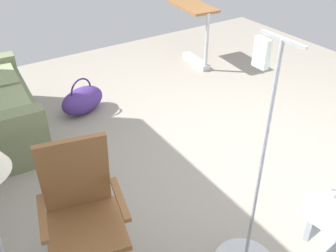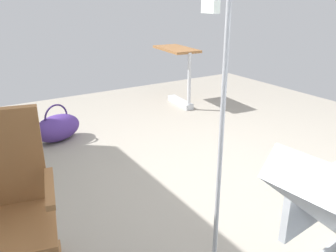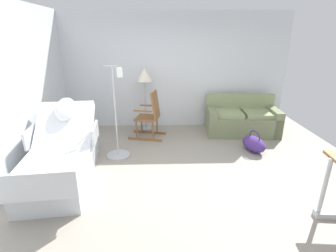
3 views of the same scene
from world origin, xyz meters
name	(u,v)px [view 1 (image 1 of 3)]	position (x,y,z in m)	size (l,w,h in m)	color
ground_plane	(222,151)	(0.00, 0.00, 0.00)	(6.49, 6.49, 0.00)	gray
rocking_chair	(83,216)	(-0.56, 1.67, 0.50)	(0.85, 0.63, 1.05)	brown
overbed_table	(195,28)	(1.95, -1.09, 0.53)	(0.86, 0.48, 0.84)	#B2B5BA
duffel_bag	(82,100)	(1.50, 0.87, 0.15)	(0.49, 0.63, 0.43)	#472D7A
iv_pole	(247,241)	(-1.14, 0.75, 0.25)	(0.44, 0.44, 1.69)	#B2B5BA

